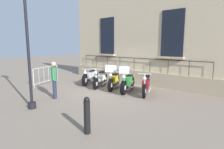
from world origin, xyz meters
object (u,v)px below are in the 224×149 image
motorcycle_green (128,83)px  lamppost (25,8)px  motorcycle_silver (90,77)px  motorcycle_maroon (146,86)px  motorcycle_white (101,79)px  bollard (87,115)px  crowd_barrier (46,74)px  motorcycle_yellow (114,81)px  pedestrian_standing (54,78)px

motorcycle_green → lamppost: lamppost is taller
motorcycle_silver → motorcycle_maroon: (-0.07, 3.80, -0.00)m
motorcycle_white → lamppost: bearing=8.2°
motorcycle_green → bollard: 4.70m
lamppost → crowd_barrier: bearing=-126.8°
motorcycle_yellow → lamppost: bearing=-4.3°
motorcycle_maroon → pedestrian_standing: 4.23m
motorcycle_silver → crowd_barrier: crowd_barrier is taller
motorcycle_white → bollard: (4.33, 3.67, 0.10)m
pedestrian_standing → motorcycle_green: bearing=149.7°
crowd_barrier → pedestrian_standing: size_ratio=1.30×
motorcycle_yellow → lamppost: size_ratio=0.37×
bollard → motorcycle_white: bearing=-139.8°
pedestrian_standing → bollard: bearing=69.8°
motorcycle_silver → pedestrian_standing: size_ratio=1.19×
lamppost → bollard: 4.34m
motorcycle_green → bollard: motorcycle_green is taller
motorcycle_silver → motorcycle_maroon: motorcycle_maroon is taller
motorcycle_silver → motorcycle_white: size_ratio=0.97×
motorcycle_silver → motorcycle_yellow: 1.93m
motorcycle_maroon → lamppost: size_ratio=0.38×
motorcycle_silver → pedestrian_standing: 3.34m
motorcycle_white → motorcycle_maroon: (-0.17, 2.83, 0.02)m
motorcycle_silver → motorcycle_green: 2.85m
crowd_barrier → pedestrian_standing: bearing=65.4°
motorcycle_white → pedestrian_standing: 3.07m
motorcycle_white → bollard: 5.68m
motorcycle_yellow → pedestrian_standing: 3.20m
motorcycle_maroon → crowd_barrier: bearing=-73.5°
crowd_barrier → bollard: bearing=67.7°
motorcycle_white → bollard: motorcycle_white is taller
motorcycle_yellow → motorcycle_green: 0.92m
bollard → pedestrian_standing: (-1.31, -3.57, 0.41)m
motorcycle_green → crowd_barrier: 5.18m
motorcycle_yellow → motorcycle_green: (0.02, 0.92, -0.00)m
motorcycle_white → lamppost: size_ratio=0.41×
motorcycle_green → bollard: size_ratio=1.88×
motorcycle_yellow → crowd_barrier: motorcycle_yellow is taller
bollard → motorcycle_maroon: bearing=-169.5°
motorcycle_green → lamppost: 5.52m
motorcycle_maroon → bollard: motorcycle_maroon is taller
motorcycle_yellow → motorcycle_maroon: size_ratio=0.98×
motorcycle_white → motorcycle_green: motorcycle_green is taller
motorcycle_white → motorcycle_maroon: size_ratio=1.08×
motorcycle_yellow → bollard: size_ratio=1.79×
motorcycle_green → motorcycle_maroon: (-0.16, 0.96, -0.01)m
motorcycle_silver → pedestrian_standing: (3.12, 1.07, 0.48)m
motorcycle_silver → lamppost: lamppost is taller
motorcycle_silver → motorcycle_white: (0.10, 0.97, -0.02)m
motorcycle_white → crowd_barrier: 3.45m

